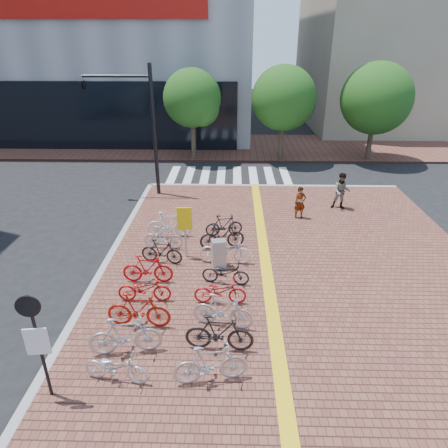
{
  "coord_description": "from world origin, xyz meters",
  "views": [
    {
      "loc": [
        0.75,
        -9.6,
        7.82
      ],
      "look_at": [
        0.42,
        4.28,
        1.3
      ],
      "focal_mm": 32.0,
      "sensor_mm": 36.0,
      "label": 1
    }
  ],
  "objects_px": {
    "bike_10": "(223,311)",
    "traffic_light_pole": "(122,107)",
    "bike_2": "(138,310)",
    "yellow_sign": "(185,223)",
    "bike_5": "(161,251)",
    "utility_box": "(219,254)",
    "bike_13": "(225,250)",
    "bike_15": "(224,225)",
    "bike_6": "(163,237)",
    "bike_9": "(219,333)",
    "bike_8": "(211,364)",
    "notice_sign": "(36,335)",
    "bike_1": "(125,335)",
    "bike_11": "(220,291)",
    "pedestrian_b": "(342,191)",
    "bike_4": "(148,269)",
    "bike_0": "(116,367)",
    "bike_14": "(222,236)",
    "bike_7": "(169,224)",
    "bike_12": "(226,273)",
    "pedestrian_a": "(300,203)"
  },
  "relations": [
    {
      "from": "bike_2",
      "to": "yellow_sign",
      "type": "height_order",
      "value": "yellow_sign"
    },
    {
      "from": "bike_5",
      "to": "bike_6",
      "type": "distance_m",
      "value": 1.15
    },
    {
      "from": "bike_1",
      "to": "bike_9",
      "type": "height_order",
      "value": "bike_1"
    },
    {
      "from": "bike_1",
      "to": "notice_sign",
      "type": "bearing_deg",
      "value": 125.57
    },
    {
      "from": "bike_15",
      "to": "bike_9",
      "type": "bearing_deg",
      "value": 168.67
    },
    {
      "from": "bike_0",
      "to": "bike_13",
      "type": "height_order",
      "value": "bike_13"
    },
    {
      "from": "bike_11",
      "to": "traffic_light_pole",
      "type": "bearing_deg",
      "value": 28.49
    },
    {
      "from": "bike_8",
      "to": "bike_13",
      "type": "height_order",
      "value": "bike_8"
    },
    {
      "from": "bike_0",
      "to": "bike_10",
      "type": "relative_size",
      "value": 0.91
    },
    {
      "from": "bike_9",
      "to": "bike_14",
      "type": "bearing_deg",
      "value": 4.66
    },
    {
      "from": "bike_5",
      "to": "pedestrian_b",
      "type": "relative_size",
      "value": 0.89
    },
    {
      "from": "bike_1",
      "to": "bike_11",
      "type": "xyz_separation_m",
      "value": [
        2.42,
        2.28,
        -0.15
      ]
    },
    {
      "from": "bike_12",
      "to": "bike_15",
      "type": "relative_size",
      "value": 1.03
    },
    {
      "from": "bike_0",
      "to": "bike_14",
      "type": "relative_size",
      "value": 0.91
    },
    {
      "from": "bike_1",
      "to": "bike_10",
      "type": "distance_m",
      "value": 2.79
    },
    {
      "from": "bike_12",
      "to": "traffic_light_pole",
      "type": "bearing_deg",
      "value": 40.08
    },
    {
      "from": "bike_7",
      "to": "pedestrian_b",
      "type": "relative_size",
      "value": 1.05
    },
    {
      "from": "bike_4",
      "to": "bike_5",
      "type": "height_order",
      "value": "bike_4"
    },
    {
      "from": "utility_box",
      "to": "traffic_light_pole",
      "type": "relative_size",
      "value": 0.17
    },
    {
      "from": "bike_10",
      "to": "traffic_light_pole",
      "type": "height_order",
      "value": "traffic_light_pole"
    },
    {
      "from": "bike_2",
      "to": "bike_6",
      "type": "bearing_deg",
      "value": 4.16
    },
    {
      "from": "bike_5",
      "to": "notice_sign",
      "type": "distance_m",
      "value": 6.5
    },
    {
      "from": "bike_9",
      "to": "pedestrian_a",
      "type": "distance_m",
      "value": 9.43
    },
    {
      "from": "bike_7",
      "to": "bike_12",
      "type": "distance_m",
      "value": 4.26
    },
    {
      "from": "bike_6",
      "to": "bike_8",
      "type": "relative_size",
      "value": 0.86
    },
    {
      "from": "bike_13",
      "to": "bike_4",
      "type": "bearing_deg",
      "value": 121.0
    },
    {
      "from": "bike_12",
      "to": "notice_sign",
      "type": "distance_m",
      "value": 6.43
    },
    {
      "from": "bike_5",
      "to": "bike_10",
      "type": "bearing_deg",
      "value": -135.31
    },
    {
      "from": "notice_sign",
      "to": "traffic_light_pole",
      "type": "bearing_deg",
      "value": 95.46
    },
    {
      "from": "bike_10",
      "to": "notice_sign",
      "type": "xyz_separation_m",
      "value": [
        -3.99,
        -2.6,
        1.25
      ]
    },
    {
      "from": "bike_6",
      "to": "pedestrian_a",
      "type": "xyz_separation_m",
      "value": [
        5.85,
        3.11,
        0.28
      ]
    },
    {
      "from": "bike_0",
      "to": "bike_14",
      "type": "distance_m",
      "value": 7.26
    },
    {
      "from": "pedestrian_a",
      "to": "bike_4",
      "type": "bearing_deg",
      "value": -149.18
    },
    {
      "from": "bike_0",
      "to": "bike_5",
      "type": "height_order",
      "value": "bike_5"
    },
    {
      "from": "bike_8",
      "to": "bike_12",
      "type": "relative_size",
      "value": 1.14
    },
    {
      "from": "bike_6",
      "to": "bike_14",
      "type": "height_order",
      "value": "bike_14"
    },
    {
      "from": "bike_9",
      "to": "traffic_light_pole",
      "type": "bearing_deg",
      "value": 27.55
    },
    {
      "from": "bike_10",
      "to": "bike_9",
      "type": "bearing_deg",
      "value": -172.23
    },
    {
      "from": "yellow_sign",
      "to": "bike_8",
      "type": "bearing_deg",
      "value": -78.17
    },
    {
      "from": "bike_12",
      "to": "utility_box",
      "type": "height_order",
      "value": "utility_box"
    },
    {
      "from": "bike_6",
      "to": "pedestrian_b",
      "type": "height_order",
      "value": "pedestrian_b"
    },
    {
      "from": "bike_6",
      "to": "notice_sign",
      "type": "relative_size",
      "value": 0.56
    },
    {
      "from": "bike_5",
      "to": "bike_6",
      "type": "relative_size",
      "value": 1.01
    },
    {
      "from": "bike_7",
      "to": "pedestrian_a",
      "type": "xyz_separation_m",
      "value": [
        5.75,
        2.09,
        0.18
      ]
    },
    {
      "from": "bike_13",
      "to": "bike_15",
      "type": "relative_size",
      "value": 1.25
    },
    {
      "from": "bike_6",
      "to": "pedestrian_b",
      "type": "bearing_deg",
      "value": -56.88
    },
    {
      "from": "bike_9",
      "to": "bike_6",
      "type": "bearing_deg",
      "value": 26.94
    },
    {
      "from": "bike_11",
      "to": "traffic_light_pole",
      "type": "relative_size",
      "value": 0.25
    },
    {
      "from": "bike_5",
      "to": "utility_box",
      "type": "bearing_deg",
      "value": -85.91
    },
    {
      "from": "bike_13",
      "to": "notice_sign",
      "type": "height_order",
      "value": "notice_sign"
    }
  ]
}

